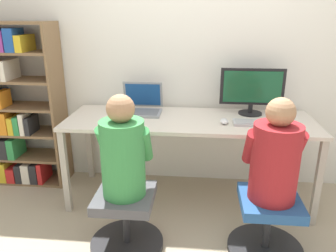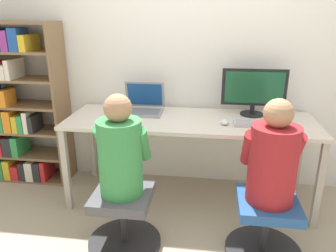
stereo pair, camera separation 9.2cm
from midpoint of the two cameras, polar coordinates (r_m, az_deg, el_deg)
ground_plane at (r=2.83m, az=4.00°, el=-15.98°), size 14.00×14.00×0.00m
wall_back at (r=3.10m, az=5.53°, el=13.08°), size 10.00×0.05×2.60m
desk at (r=2.82m, az=4.79°, el=-0.13°), size 2.11×0.70×0.76m
desktop_monitor at (r=2.96m, az=15.59°, el=5.81°), size 0.55×0.21×0.41m
laptop at (r=2.98m, az=-3.52°, el=3.44°), size 0.36×0.32×0.26m
keyboard at (r=2.74m, az=16.52°, el=0.33°), size 0.40×0.15×0.03m
computer_mouse_by_keyboard at (r=2.70m, az=10.81°, el=0.71°), size 0.07×0.11×0.04m
office_chair_left at (r=2.48m, az=17.66°, el=-16.37°), size 0.53×0.53×0.44m
office_chair_right at (r=2.46m, az=-6.65°, el=-15.72°), size 0.53×0.53×0.44m
person_at_monitor at (r=2.23m, az=18.97°, el=-5.35°), size 0.38×0.34×0.70m
person_at_laptop at (r=2.21m, az=-7.13°, el=-4.43°), size 0.36×0.34×0.70m
bookshelf at (r=3.47m, az=-24.15°, el=2.97°), size 0.77×0.33×1.55m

